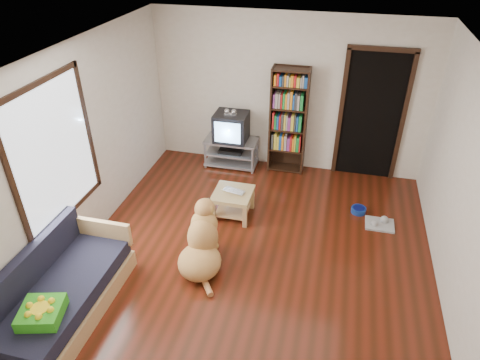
% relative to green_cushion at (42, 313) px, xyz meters
% --- Properties ---
extents(ground, '(5.00, 5.00, 0.00)m').
position_rel_green_cushion_xyz_m(ground, '(1.75, 1.82, -0.49)').
color(ground, '#511A0E').
rests_on(ground, ground).
extents(ceiling, '(5.00, 5.00, 0.00)m').
position_rel_green_cushion_xyz_m(ceiling, '(1.75, 1.82, 2.11)').
color(ceiling, white).
rests_on(ceiling, ground).
extents(wall_back, '(4.50, 0.00, 4.50)m').
position_rel_green_cushion_xyz_m(wall_back, '(1.75, 4.32, 0.81)').
color(wall_back, silver).
rests_on(wall_back, ground).
extents(wall_front, '(4.50, 0.00, 4.50)m').
position_rel_green_cushion_xyz_m(wall_front, '(1.75, -0.68, 0.81)').
color(wall_front, silver).
rests_on(wall_front, ground).
extents(wall_left, '(0.00, 5.00, 5.00)m').
position_rel_green_cushion_xyz_m(wall_left, '(-0.50, 1.82, 0.81)').
color(wall_left, silver).
rests_on(wall_left, ground).
extents(wall_right, '(0.00, 5.00, 5.00)m').
position_rel_green_cushion_xyz_m(wall_right, '(4.00, 1.82, 0.81)').
color(wall_right, silver).
rests_on(wall_right, ground).
extents(green_cushion, '(0.48, 0.48, 0.13)m').
position_rel_green_cushion_xyz_m(green_cushion, '(0.00, 0.00, 0.00)').
color(green_cushion, green).
rests_on(green_cushion, sofa).
extents(laptop, '(0.36, 0.27, 0.02)m').
position_rel_green_cushion_xyz_m(laptop, '(1.25, 2.60, -0.07)').
color(laptop, silver).
rests_on(laptop, coffee_table).
extents(dog_bowl, '(0.22, 0.22, 0.08)m').
position_rel_green_cushion_xyz_m(dog_bowl, '(3.06, 3.14, -0.45)').
color(dog_bowl, navy).
rests_on(dog_bowl, ground).
extents(grey_rag, '(0.40, 0.32, 0.03)m').
position_rel_green_cushion_xyz_m(grey_rag, '(3.36, 2.89, -0.47)').
color(grey_rag, '#A7A7A7').
rests_on(grey_rag, ground).
extents(window, '(0.03, 1.46, 1.70)m').
position_rel_green_cushion_xyz_m(window, '(-0.48, 1.32, 1.01)').
color(window, white).
rests_on(window, wall_left).
extents(doorway, '(1.03, 0.05, 2.19)m').
position_rel_green_cushion_xyz_m(doorway, '(3.10, 4.30, 0.63)').
color(doorway, black).
rests_on(doorway, wall_back).
extents(tv_stand, '(0.90, 0.45, 0.50)m').
position_rel_green_cushion_xyz_m(tv_stand, '(0.85, 4.07, -0.22)').
color(tv_stand, '#99999E').
rests_on(tv_stand, ground).
extents(crt_tv, '(0.55, 0.52, 0.58)m').
position_rel_green_cushion_xyz_m(crt_tv, '(0.85, 4.09, 0.26)').
color(crt_tv, black).
rests_on(crt_tv, tv_stand).
extents(bookshelf, '(0.60, 0.30, 1.80)m').
position_rel_green_cushion_xyz_m(bookshelf, '(1.80, 4.16, 0.51)').
color(bookshelf, black).
rests_on(bookshelf, ground).
extents(sofa, '(0.80, 1.80, 0.80)m').
position_rel_green_cushion_xyz_m(sofa, '(-0.12, 0.44, -0.22)').
color(sofa, tan).
rests_on(sofa, ground).
extents(coffee_table, '(0.55, 0.55, 0.40)m').
position_rel_green_cushion_xyz_m(coffee_table, '(1.25, 2.63, -0.21)').
color(coffee_table, tan).
rests_on(coffee_table, ground).
extents(dog, '(0.58, 1.02, 0.86)m').
position_rel_green_cushion_xyz_m(dog, '(1.14, 1.53, -0.17)').
color(dog, tan).
rests_on(dog, ground).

